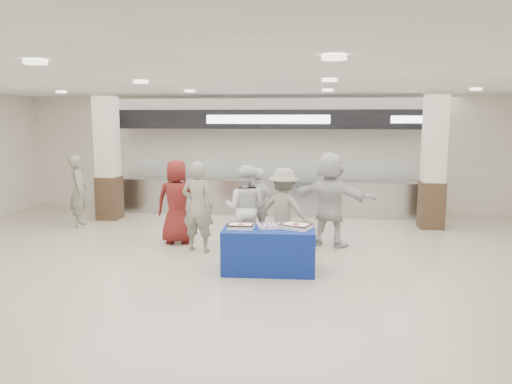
# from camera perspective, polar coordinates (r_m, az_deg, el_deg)

# --- Properties ---
(ground) EXTENTS (14.00, 14.00, 0.00)m
(ground) POSITION_cam_1_polar(r_m,az_deg,el_deg) (8.41, -2.51, -9.57)
(ground) COLOR beige
(ground) RESTS_ON ground
(serving_line) EXTENTS (8.70, 0.85, 2.80)m
(serving_line) POSITION_cam_1_polar(r_m,az_deg,el_deg) (13.41, 1.48, 2.35)
(serving_line) COLOR #AEB1B5
(serving_line) RESTS_ON ground
(column_left) EXTENTS (0.55, 0.55, 3.20)m
(column_left) POSITION_cam_1_polar(r_m,az_deg,el_deg) (13.26, -16.59, 3.54)
(column_left) COLOR #3C291B
(column_left) RESTS_ON ground
(column_right) EXTENTS (0.55, 0.55, 3.20)m
(column_right) POSITION_cam_1_polar(r_m,az_deg,el_deg) (12.39, 19.61, 3.06)
(column_right) COLOR #3C291B
(column_right) RESTS_ON ground
(display_table) EXTENTS (1.59, 0.86, 0.75)m
(display_table) POSITION_cam_1_polar(r_m,az_deg,el_deg) (8.53, 1.46, -6.67)
(display_table) COLOR navy
(display_table) RESTS_ON ground
(sheet_cake_left) EXTENTS (0.43, 0.34, 0.09)m
(sheet_cake_left) POSITION_cam_1_polar(r_m,az_deg,el_deg) (8.46, -1.74, -3.86)
(sheet_cake_left) COLOR white
(sheet_cake_left) RESTS_ON display_table
(sheet_cake_right) EXTENTS (0.58, 0.51, 0.10)m
(sheet_cake_right) POSITION_cam_1_polar(r_m,az_deg,el_deg) (8.46, 4.59, -3.86)
(sheet_cake_right) COLOR white
(sheet_cake_right) RESTS_ON display_table
(cupcake_tray) EXTENTS (0.49, 0.41, 0.07)m
(cupcake_tray) POSITION_cam_1_polar(r_m,az_deg,el_deg) (8.47, 1.86, -3.93)
(cupcake_tray) COLOR #B9B9BE
(cupcake_tray) RESTS_ON display_table
(civilian_maroon) EXTENTS (0.90, 0.63, 1.76)m
(civilian_maroon) POSITION_cam_1_polar(r_m,az_deg,el_deg) (10.46, -9.00, -1.09)
(civilian_maroon) COLOR maroon
(civilian_maroon) RESTS_ON ground
(soldier_a) EXTENTS (0.70, 0.51, 1.77)m
(soldier_a) POSITION_cam_1_polar(r_m,az_deg,el_deg) (9.76, -6.66, -1.68)
(soldier_a) COLOR gray
(soldier_a) RESTS_ON ground
(chef_tall) EXTENTS (0.90, 0.75, 1.70)m
(chef_tall) POSITION_cam_1_polar(r_m,az_deg,el_deg) (9.76, -1.20, -1.85)
(chef_tall) COLOR white
(chef_tall) RESTS_ON ground
(chef_short) EXTENTS (1.02, 0.68, 1.62)m
(chef_short) POSITION_cam_1_polar(r_m,az_deg,el_deg) (9.99, 0.29, -1.83)
(chef_short) COLOR white
(chef_short) RESTS_ON ground
(soldier_b) EXTENTS (1.20, 0.91, 1.65)m
(soldier_b) POSITION_cam_1_polar(r_m,az_deg,el_deg) (9.61, 3.19, -2.16)
(soldier_b) COLOR gray
(soldier_b) RESTS_ON ground
(civilian_white) EXTENTS (1.86, 1.27, 1.93)m
(civilian_white) POSITION_cam_1_polar(r_m,az_deg,el_deg) (10.21, 8.49, -0.83)
(civilian_white) COLOR silver
(civilian_white) RESTS_ON ground
(soldier_bg) EXTENTS (0.62, 0.74, 1.72)m
(soldier_bg) POSITION_cam_1_polar(r_m,az_deg,el_deg) (12.64, -19.61, 0.10)
(soldier_bg) COLOR gray
(soldier_bg) RESTS_ON ground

